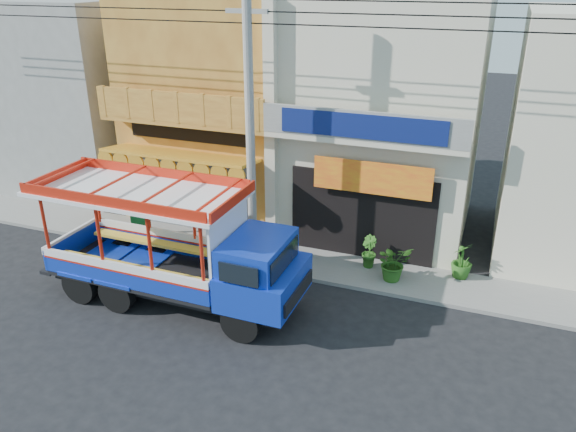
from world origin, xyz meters
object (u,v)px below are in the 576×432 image
object	(u,v)px
potted_plant_b	(368,252)
utility_pole	(254,109)
songthaew_truck	(189,251)
potted_plant_c	(462,261)
green_sign	(141,222)
potted_plant_a	(394,262)

from	to	relation	value
potted_plant_b	utility_pole	bearing A→B (deg)	72.42
songthaew_truck	potted_plant_c	bearing A→B (deg)	30.48
green_sign	potted_plant_b	size ratio (longest dim) A/B	1.04
songthaew_truck	potted_plant_a	size ratio (longest dim) A/B	6.65
utility_pole	potted_plant_a	world-z (taller)	utility_pole
utility_pole	potted_plant_a	bearing A→B (deg)	7.17
potted_plant_a	potted_plant_b	bearing A→B (deg)	107.99
potted_plant_b	green_sign	bearing A→B (deg)	57.90
songthaew_truck	potted_plant_b	world-z (taller)	songthaew_truck
utility_pole	potted_plant_b	size ratio (longest dim) A/B	28.14
utility_pole	potted_plant_a	distance (m)	6.03
potted_plant_a	potted_plant_b	distance (m)	1.04
songthaew_truck	potted_plant_c	world-z (taller)	songthaew_truck
green_sign	potted_plant_b	world-z (taller)	green_sign
green_sign	potted_plant_a	distance (m)	8.81
potted_plant_a	songthaew_truck	bearing A→B (deg)	172.70
songthaew_truck	potted_plant_b	xyz separation A→B (m)	(4.09, 3.73, -1.06)
utility_pole	potted_plant_b	distance (m)	5.59
utility_pole	green_sign	size ratio (longest dim) A/B	27.02
potted_plant_a	potted_plant_c	bearing A→B (deg)	-15.52
potted_plant_b	songthaew_truck	bearing A→B (deg)	96.58
songthaew_truck	potted_plant_b	bearing A→B (deg)	42.38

